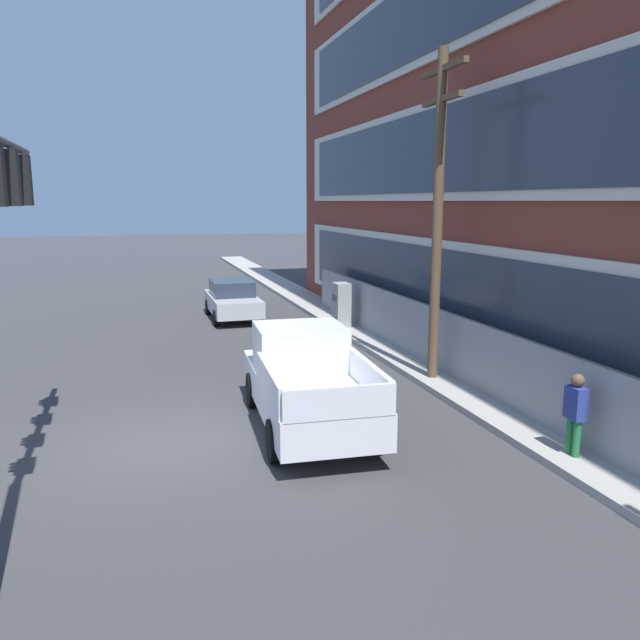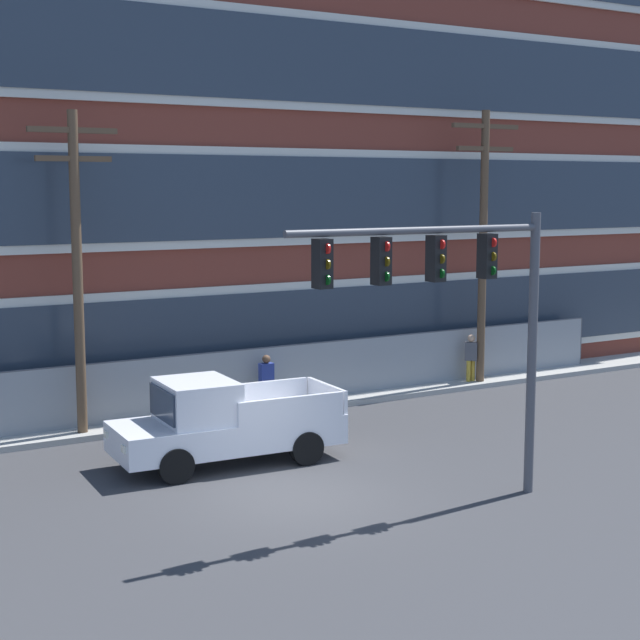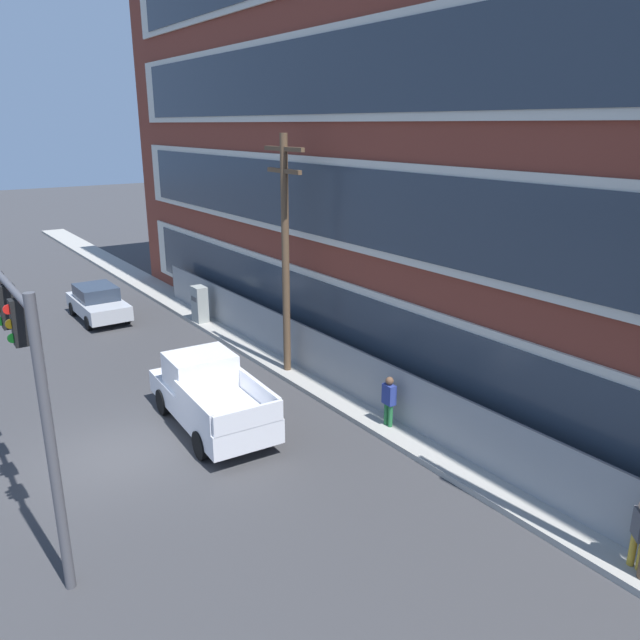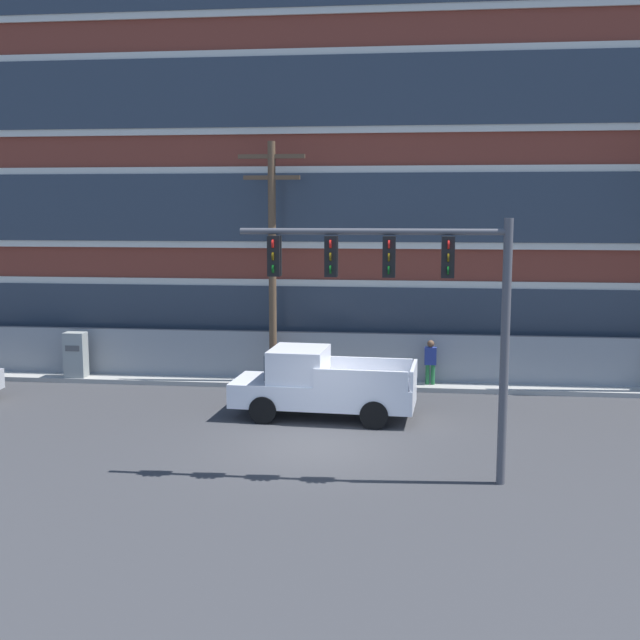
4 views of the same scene
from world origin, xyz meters
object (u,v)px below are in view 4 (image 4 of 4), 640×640
electrical_cabinet (76,357)px  utility_pole_near_corner (272,253)px  pedestrian_by_fence (430,361)px  traffic_signal_mast (412,286)px  pickup_truck_white (319,385)px

electrical_cabinet → utility_pole_near_corner: bearing=1.2°
utility_pole_near_corner → pedestrian_by_fence: 6.51m
traffic_signal_mast → utility_pole_near_corner: (-4.76, 9.26, 0.15)m
utility_pole_near_corner → traffic_signal_mast: bearing=-62.8°
utility_pole_near_corner → pedestrian_by_fence: bearing=1.0°
electrical_cabinet → traffic_signal_mast: bearing=-37.6°
traffic_signal_mast → pickup_truck_white: 6.83m
pickup_truck_white → pedestrian_by_fence: bearing=51.2°
pedestrian_by_fence → utility_pole_near_corner: bearing=-179.0°
electrical_cabinet → pedestrian_by_fence: (12.51, 0.24, 0.09)m
pickup_truck_white → electrical_cabinet: 9.98m
traffic_signal_mast → pickup_truck_white: traffic_signal_mast is taller
utility_pole_near_corner → electrical_cabinet: utility_pole_near_corner is taller
pickup_truck_white → utility_pole_near_corner: size_ratio=0.66×
utility_pole_near_corner → electrical_cabinet: size_ratio=4.73×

